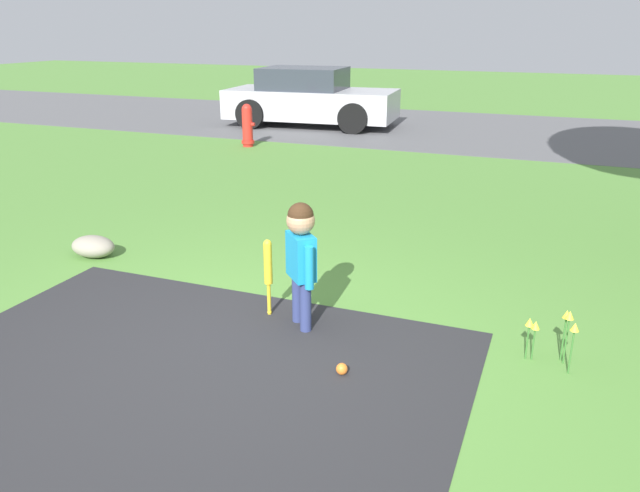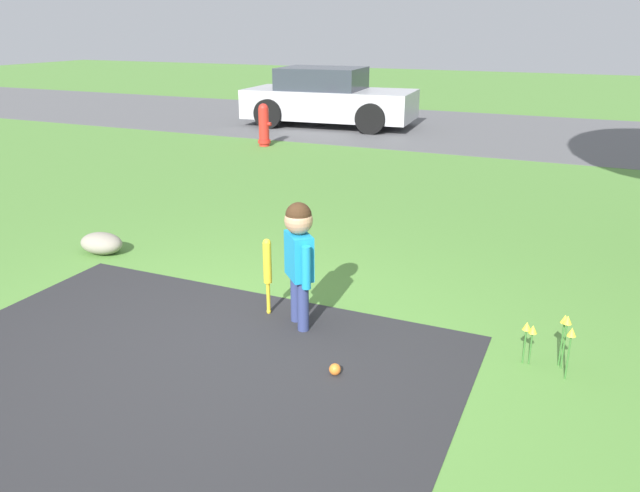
{
  "view_description": "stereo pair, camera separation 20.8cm",
  "coord_description": "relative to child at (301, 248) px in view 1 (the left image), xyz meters",
  "views": [
    {
      "loc": [
        2.08,
        -3.54,
        2.29
      ],
      "look_at": [
        0.3,
        0.99,
        0.55
      ],
      "focal_mm": 35.0,
      "sensor_mm": 36.0,
      "label": 1
    },
    {
      "loc": [
        2.28,
        -3.46,
        2.29
      ],
      "look_at": [
        0.3,
        0.99,
        0.55
      ],
      "focal_mm": 35.0,
      "sensor_mm": 36.0,
      "label": 2
    }
  ],
  "objects": [
    {
      "name": "ground_plane",
      "position": [
        -0.3,
        -0.59,
        -0.66
      ],
      "size": [
        60.0,
        60.0,
        0.0
      ],
      "primitive_type": "plane",
      "color": "#518438"
    },
    {
      "name": "street_strip",
      "position": [
        -0.3,
        10.38,
        -0.66
      ],
      "size": [
        40.0,
        6.0,
        0.01
      ],
      "color": "#59595B",
      "rests_on": "ground"
    },
    {
      "name": "child",
      "position": [
        0.0,
        0.0,
        0.0
      ],
      "size": [
        0.31,
        0.32,
        1.02
      ],
      "rotation": [
        0.0,
        0.0,
        -0.81
      ],
      "color": "navy",
      "rests_on": "ground"
    },
    {
      "name": "baseball_bat",
      "position": [
        -0.33,
        0.09,
        -0.24
      ],
      "size": [
        0.07,
        0.07,
        0.66
      ],
      "color": "yellow",
      "rests_on": "ground"
    },
    {
      "name": "sports_ball",
      "position": [
        0.55,
        -0.58,
        -0.62
      ],
      "size": [
        0.08,
        0.08,
        0.08
      ],
      "color": "orange",
      "rests_on": "ground"
    },
    {
      "name": "fire_hydrant",
      "position": [
        -4.03,
        6.76,
        -0.26
      ],
      "size": [
        0.28,
        0.25,
        0.83
      ],
      "color": "red",
      "rests_on": "ground"
    },
    {
      "name": "parked_car",
      "position": [
        -3.91,
        9.67,
        -0.03
      ],
      "size": [
        4.04,
        2.12,
        1.33
      ],
      "rotation": [
        0.0,
        0.0,
        0.08
      ],
      "color": "#B7B7BC",
      "rests_on": "ground"
    },
    {
      "name": "flower_bed",
      "position": [
        1.88,
        0.11,
        -0.36
      ],
      "size": [
        0.35,
        0.23,
        0.41
      ],
      "color": "#38702D",
      "rests_on": "ground"
    },
    {
      "name": "edging_rock",
      "position": [
        -2.63,
        0.66,
        -0.55
      ],
      "size": [
        0.48,
        0.33,
        0.22
      ],
      "color": "gray",
      "rests_on": "ground"
    }
  ]
}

